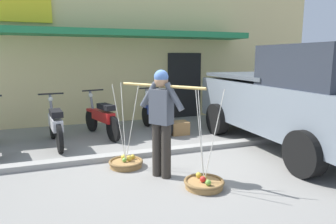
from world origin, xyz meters
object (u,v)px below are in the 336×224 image
(fruit_basket_left_side, at_px, (126,162))
(parked_truck, at_px, (297,99))
(wooden_crate, at_px, (179,128))
(fruit_basket_right_side, at_px, (204,183))
(motorcycle_second_in_row, at_px, (55,125))
(motorcycle_third_in_row, at_px, (102,118))
(fruit_vendor, at_px, (161,116))
(motorcycle_end_of_row, at_px, (156,114))

(fruit_basket_left_side, bearing_deg, parked_truck, -2.24)
(parked_truck, bearing_deg, wooden_crate, 133.00)
(fruit_basket_right_side, xyz_separation_m, parked_truck, (2.66, 1.12, 0.95))
(fruit_basket_left_side, bearing_deg, motorcycle_second_in_row, 121.57)
(motorcycle_third_in_row, bearing_deg, fruit_basket_left_side, -88.45)
(fruit_vendor, height_order, fruit_basket_left_side, fruit_vendor)
(fruit_basket_right_side, height_order, wooden_crate, fruit_basket_right_side)
(motorcycle_second_in_row, xyz_separation_m, parked_truck, (4.65, -1.95, 0.58))
(fruit_vendor, relative_size, fruit_basket_right_side, 1.17)
(fruit_vendor, relative_size, wooden_crate, 3.85)
(motorcycle_third_in_row, relative_size, parked_truck, 0.37)
(motorcycle_second_in_row, relative_size, motorcycle_end_of_row, 1.00)
(fruit_basket_right_side, height_order, motorcycle_end_of_row, fruit_basket_right_side)
(fruit_basket_right_side, relative_size, parked_truck, 0.30)
(fruit_basket_right_side, height_order, motorcycle_third_in_row, fruit_basket_right_side)
(motorcycle_third_in_row, distance_m, parked_truck, 4.35)
(fruit_basket_left_side, relative_size, parked_truck, 0.30)
(fruit_basket_right_side, xyz_separation_m, wooden_crate, (0.87, 3.05, 0.08))
(fruit_vendor, distance_m, fruit_basket_left_side, 1.18)
(motorcycle_third_in_row, bearing_deg, motorcycle_end_of_row, 1.83)
(fruit_vendor, distance_m, motorcycle_third_in_row, 2.97)
(wooden_crate, bearing_deg, motorcycle_end_of_row, 130.02)
(fruit_basket_right_side, bearing_deg, fruit_vendor, 124.89)
(parked_truck, bearing_deg, fruit_vendor, -170.96)
(parked_truck, bearing_deg, motorcycle_second_in_row, 157.24)
(wooden_crate, bearing_deg, motorcycle_second_in_row, 179.56)
(fruit_basket_left_side, bearing_deg, wooden_crate, 45.86)
(motorcycle_second_in_row, distance_m, parked_truck, 5.07)
(motorcycle_third_in_row, bearing_deg, parked_truck, -33.54)
(fruit_basket_left_side, relative_size, motorcycle_second_in_row, 0.80)
(motorcycle_second_in_row, bearing_deg, fruit_basket_right_side, -57.12)
(motorcycle_end_of_row, relative_size, parked_truck, 0.38)
(motorcycle_second_in_row, height_order, motorcycle_third_in_row, same)
(fruit_vendor, bearing_deg, motorcycle_end_of_row, 73.18)
(motorcycle_second_in_row, relative_size, parked_truck, 0.38)
(fruit_basket_left_side, relative_size, motorcycle_end_of_row, 0.80)
(fruit_basket_right_side, relative_size, motorcycle_second_in_row, 0.80)
(motorcycle_second_in_row, bearing_deg, motorcycle_end_of_row, 11.12)
(fruit_vendor, bearing_deg, fruit_basket_left_side, 124.52)
(fruit_vendor, relative_size, parked_truck, 0.36)
(motorcycle_third_in_row, distance_m, wooden_crate, 1.88)
(motorcycle_end_of_row, xyz_separation_m, wooden_crate, (0.42, -0.50, -0.29))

